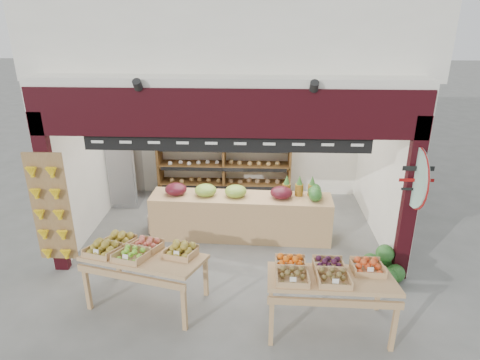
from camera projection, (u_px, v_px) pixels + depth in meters
name	position (u px, v px, depth m)	size (l,w,h in m)	color
ground	(232.00, 239.00, 7.99)	(60.00, 60.00, 0.00)	#60605C
shop_structure	(236.00, 14.00, 8.01)	(6.36, 5.12, 5.40)	white
banana_board	(50.00, 211.00, 6.59)	(0.60, 0.15, 1.80)	#997545
gift_sign	(416.00, 178.00, 6.16)	(0.04, 0.93, 0.92)	#A4CEBA
back_shelving	(224.00, 149.00, 9.39)	(2.95, 0.48, 1.83)	brown
refrigerator	(125.00, 169.00, 9.21)	(0.62, 0.62, 1.58)	#B9BBC1
cardboard_stack	(173.00, 217.00, 8.32)	(1.02, 0.75, 0.66)	white
mid_counter	(240.00, 215.00, 7.94)	(3.34, 0.77, 1.05)	tan
display_table_left	(139.00, 253.00, 6.06)	(1.78, 1.27, 1.02)	tan
display_table_right	(325.00, 274.00, 5.55)	(1.65, 0.95, 1.04)	tan
watermelon_pile	(381.00, 267.00, 6.82)	(0.71, 0.71, 0.55)	#1B4C19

